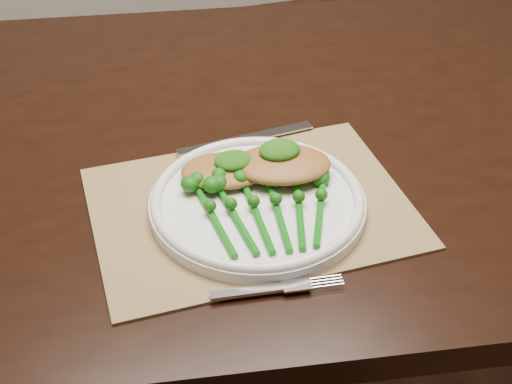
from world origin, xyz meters
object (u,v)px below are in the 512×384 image
object	(u,v)px
placemat	(251,207)
chicken_fillet_left	(225,171)
dinner_plate	(257,201)
dining_table	(261,299)
broccolini_bundle	(268,216)

from	to	relation	value
placemat	chicken_fillet_left	size ratio (longest dim) A/B	3.45
dinner_plate	chicken_fillet_left	xyz separation A→B (m)	(-0.03, 0.06, 0.02)
dining_table	placemat	distance (m)	0.42
dining_table	broccolini_bundle	world-z (taller)	broccolini_bundle
dining_table	chicken_fillet_left	size ratio (longest dim) A/B	14.80
placemat	dining_table	bearing A→B (deg)	67.65
placemat	chicken_fillet_left	xyz separation A→B (m)	(-0.02, 0.05, 0.03)
dining_table	chicken_fillet_left	world-z (taller)	chicken_fillet_left
dining_table	dinner_plate	bearing A→B (deg)	-100.10
chicken_fillet_left	broccolini_bundle	size ratio (longest dim) A/B	0.61
placemat	broccolini_bundle	xyz separation A→B (m)	(0.01, -0.05, 0.02)
placemat	broccolini_bundle	distance (m)	0.06
placemat	chicken_fillet_left	world-z (taller)	chicken_fillet_left
dinner_plate	broccolini_bundle	xyz separation A→B (m)	(0.00, -0.04, 0.01)
placemat	broccolini_bundle	size ratio (longest dim) A/B	2.11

